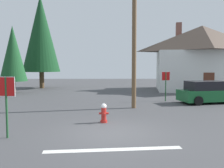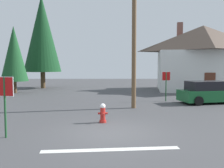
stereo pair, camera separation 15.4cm
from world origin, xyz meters
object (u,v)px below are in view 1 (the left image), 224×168
at_px(stop_sign_near, 6,94).
at_px(utility_pole, 134,40).
at_px(stop_sign_far, 166,80).
at_px(house, 202,57).
at_px(parked_car, 209,92).
at_px(pine_tree_mid_left, 41,34).
at_px(pine_tree_tall_left, 13,54).
at_px(fire_hydrant, 104,113).

relative_size(stop_sign_near, utility_pole, 0.28).
distance_m(stop_sign_far, house, 10.19).
height_order(utility_pole, house, utility_pole).
bearing_deg(parked_car, house, 73.32).
height_order(parked_car, pine_tree_mid_left, pine_tree_mid_left).
bearing_deg(pine_tree_tall_left, pine_tree_mid_left, 76.44).
distance_m(stop_sign_far, parked_car, 3.19).
distance_m(stop_sign_far, pine_tree_tall_left, 14.76).
relative_size(stop_sign_far, pine_tree_tall_left, 0.34).
xyz_separation_m(house, pine_tree_tall_left, (-19.17, -2.66, 0.22)).
xyz_separation_m(utility_pole, house, (8.36, 11.23, -0.69)).
height_order(stop_sign_far, pine_tree_tall_left, pine_tree_tall_left).
distance_m(stop_sign_near, utility_pole, 8.79).
height_order(stop_sign_far, house, house).
relative_size(stop_sign_near, fire_hydrant, 2.52).
relative_size(stop_sign_near, house, 0.21).
relative_size(utility_pole, parked_car, 1.71).
bearing_deg(stop_sign_far, parked_car, -17.92).
relative_size(utility_pole, stop_sign_far, 3.71).
xyz_separation_m(stop_sign_near, parked_car, (10.93, 8.54, -0.87)).
bearing_deg(house, fire_hydrant, -123.69).
height_order(fire_hydrant, pine_tree_mid_left, pine_tree_mid_left).
bearing_deg(pine_tree_tall_left, parked_car, -21.58).
distance_m(fire_hydrant, house, 18.59).
height_order(stop_sign_near, house, house).
relative_size(pine_tree_tall_left, pine_tree_mid_left, 0.60).
bearing_deg(fire_hydrant, stop_sign_near, -145.04).
bearing_deg(pine_tree_tall_left, stop_sign_far, -22.36).
height_order(fire_hydrant, parked_car, parked_car).
height_order(utility_pole, stop_sign_far, utility_pole).
xyz_separation_m(utility_pole, pine_tree_mid_left, (-9.54, 13.84, 2.08)).
bearing_deg(stop_sign_far, house, 55.34).
height_order(fire_hydrant, house, house).
distance_m(utility_pole, pine_tree_mid_left, 16.94).
xyz_separation_m(utility_pole, parked_car, (5.62, 2.06, -3.53)).
bearing_deg(pine_tree_mid_left, house, -8.31).
relative_size(stop_sign_near, stop_sign_far, 1.03).
distance_m(fire_hydrant, utility_pole, 5.84).
xyz_separation_m(fire_hydrant, stop_sign_far, (4.48, 7.03, 1.12)).
relative_size(stop_sign_near, parked_car, 0.47).
distance_m(stop_sign_near, fire_hydrant, 4.45).
xyz_separation_m(house, parked_car, (-2.75, -9.16, -2.84)).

